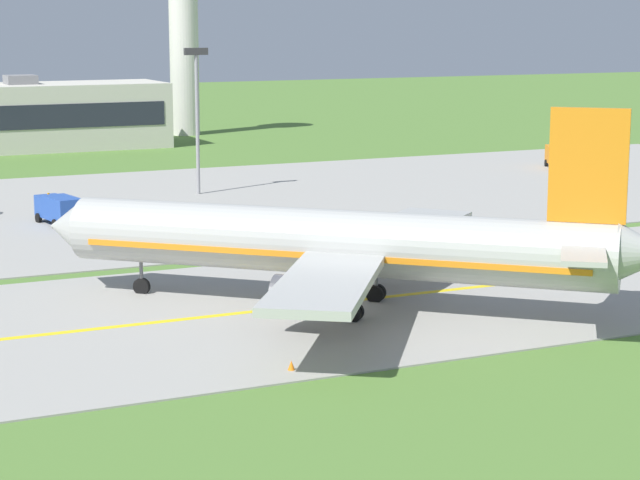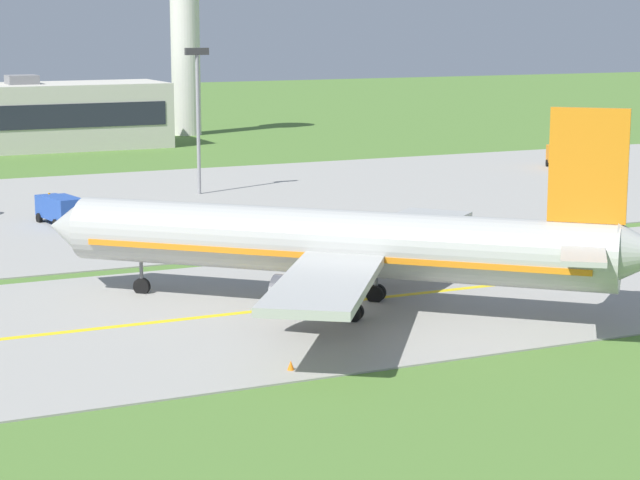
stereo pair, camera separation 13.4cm
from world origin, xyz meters
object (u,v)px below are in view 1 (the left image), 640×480
(control_tower, at_px, (183,23))
(apron_light_mast, at_px, (197,102))
(airplane_lead, at_px, (342,244))
(service_truck_catering, at_px, (558,156))
(service_truck_baggage, at_px, (59,208))

(control_tower, xyz_separation_m, apron_light_mast, (-19.22, -60.65, -7.57))
(airplane_lead, xyz_separation_m, control_tower, (27.42, 110.33, 12.77))
(airplane_lead, relative_size, control_tower, 1.14)
(apron_light_mast, bearing_deg, control_tower, 72.41)
(airplane_lead, height_order, service_truck_catering, airplane_lead)
(airplane_lead, height_order, service_truck_baggage, airplane_lead)
(airplane_lead, xyz_separation_m, service_truck_catering, (53.77, 51.67, -2.60))
(service_truck_baggage, bearing_deg, airplane_lead, -76.78)
(service_truck_catering, relative_size, apron_light_mast, 0.43)
(airplane_lead, distance_m, service_truck_baggage, 38.52)
(airplane_lead, bearing_deg, service_truck_baggage, 103.22)
(service_truck_catering, height_order, control_tower, control_tower)
(apron_light_mast, bearing_deg, service_truck_baggage, -144.15)
(control_tower, bearing_deg, apron_light_mast, -107.59)
(control_tower, relative_size, apron_light_mast, 1.92)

